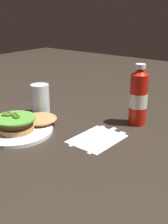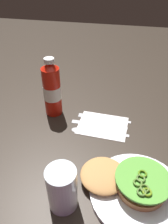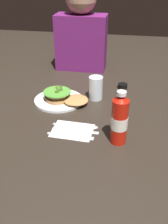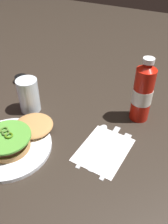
{
  "view_description": "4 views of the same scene",
  "coord_description": "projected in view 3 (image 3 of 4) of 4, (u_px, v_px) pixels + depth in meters",
  "views": [
    {
      "loc": [
        -0.67,
        -0.67,
        0.4
      ],
      "look_at": [
        0.0,
        -0.16,
        0.09
      ],
      "focal_mm": 45.19,
      "sensor_mm": 36.0,
      "label": 1
    },
    {
      "loc": [
        -0.04,
        0.39,
        0.51
      ],
      "look_at": [
        0.07,
        -0.17,
        0.08
      ],
      "focal_mm": 34.86,
      "sensor_mm": 36.0,
      "label": 2
    },
    {
      "loc": [
        0.22,
        -1.08,
        0.62
      ],
      "look_at": [
        0.05,
        -0.13,
        0.05
      ],
      "focal_mm": 41.25,
      "sensor_mm": 36.0,
      "label": 3
    },
    {
      "loc": [
        -0.42,
        -0.37,
        0.52
      ],
      "look_at": [
        0.05,
        -0.12,
        0.09
      ],
      "focal_mm": 37.47,
      "sensor_mm": 36.0,
      "label": 4
    }
  ],
  "objects": [
    {
      "name": "spoon_utensil",
      "position": [
        82.0,
        125.0,
        1.12
      ],
      "size": [
        0.2,
        0.03,
        0.0
      ],
      "color": "silver",
      "rests_on": "napkin"
    },
    {
      "name": "napkin",
      "position": [
        72.0,
        130.0,
        1.09
      ],
      "size": [
        0.18,
        0.14,
        0.0
      ],
      "primitive_type": "cube",
      "rotation": [
        0.0,
        0.0,
        -0.05
      ],
      "color": "white",
      "rests_on": "ground_plane"
    },
    {
      "name": "ground_plane",
      "position": [
        78.0,
        107.0,
        1.26
      ],
      "size": [
        3.0,
        3.0,
        0.0
      ],
      "primitive_type": "plane",
      "color": "#2C241D"
    },
    {
      "name": "fork_utensil",
      "position": [
        74.0,
        136.0,
        1.05
      ],
      "size": [
        0.2,
        0.02,
        0.0
      ],
      "color": "silver",
      "rests_on": "napkin"
    },
    {
      "name": "diner_person",
      "position": [
        81.0,
        31.0,
        1.61
      ],
      "size": [
        0.32,
        0.19,
        0.53
      ],
      "color": "#6A1D64",
      "rests_on": "ground_plane"
    },
    {
      "name": "butter_knife",
      "position": [
        78.0,
        130.0,
        1.08
      ],
      "size": [
        0.2,
        0.02,
        0.0
      ],
      "color": "silver",
      "rests_on": "napkin"
    },
    {
      "name": "dinner_plate",
      "position": [
        59.0,
        100.0,
        1.32
      ],
      "size": [
        0.25,
        0.25,
        0.01
      ],
      "primitive_type": "cylinder",
      "color": "white",
      "rests_on": "ground_plane"
    },
    {
      "name": "condiment_cup",
      "position": [
        123.0,
        86.0,
        1.45
      ],
      "size": [
        0.05,
        0.05,
        0.03
      ],
      "primitive_type": "cylinder",
      "color": "black",
      "rests_on": "ground_plane"
    },
    {
      "name": "water_glass",
      "position": [
        96.0,
        88.0,
        1.32
      ],
      "size": [
        0.07,
        0.07,
        0.12
      ],
      "primitive_type": "cylinder",
      "color": "silver",
      "rests_on": "ground_plane"
    },
    {
      "name": "ketchup_bottle",
      "position": [
        119.0,
        120.0,
        0.97
      ],
      "size": [
        0.06,
        0.06,
        0.22
      ],
      "color": "red",
      "rests_on": "ground_plane"
    },
    {
      "name": "burger_sandwich",
      "position": [
        64.0,
        97.0,
        1.29
      ],
      "size": [
        0.23,
        0.14,
        0.05
      ],
      "color": "#B47E47",
      "rests_on": "dinner_plate"
    }
  ]
}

